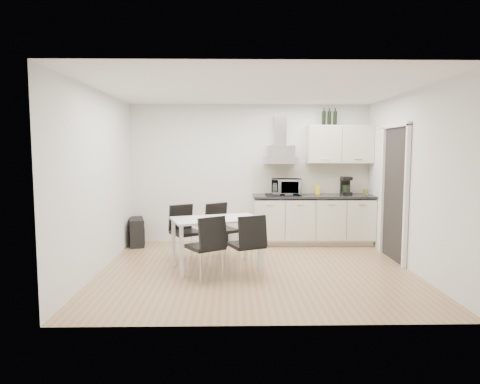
% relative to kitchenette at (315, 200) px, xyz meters
% --- Properties ---
extents(ground, '(4.50, 4.50, 0.00)m').
position_rel_kitchenette_xyz_m(ground, '(-1.19, -1.73, -0.83)').
color(ground, '#A47E57').
rests_on(ground, ground).
extents(wall_back, '(4.50, 0.10, 2.60)m').
position_rel_kitchenette_xyz_m(wall_back, '(-1.19, 0.27, 0.47)').
color(wall_back, silver).
rests_on(wall_back, ground).
extents(wall_front, '(4.50, 0.10, 2.60)m').
position_rel_kitchenette_xyz_m(wall_front, '(-1.19, -3.73, 0.47)').
color(wall_front, silver).
rests_on(wall_front, ground).
extents(wall_left, '(0.10, 4.00, 2.60)m').
position_rel_kitchenette_xyz_m(wall_left, '(-3.44, -1.73, 0.47)').
color(wall_left, silver).
rests_on(wall_left, ground).
extents(wall_right, '(0.10, 4.00, 2.60)m').
position_rel_kitchenette_xyz_m(wall_right, '(1.06, -1.73, 0.47)').
color(wall_right, silver).
rests_on(wall_right, ground).
extents(ceiling, '(4.50, 4.50, 0.00)m').
position_rel_kitchenette_xyz_m(ceiling, '(-1.19, -1.73, 1.77)').
color(ceiling, white).
rests_on(ceiling, wall_back).
extents(doorway, '(0.08, 1.04, 2.10)m').
position_rel_kitchenette_xyz_m(doorway, '(1.02, -1.18, 0.22)').
color(doorway, white).
rests_on(doorway, ground).
extents(kitchenette, '(2.22, 0.64, 2.52)m').
position_rel_kitchenette_xyz_m(kitchenette, '(0.00, 0.00, 0.00)').
color(kitchenette, beige).
rests_on(kitchenette, ground).
extents(dining_table, '(1.41, 1.06, 0.75)m').
position_rel_kitchenette_xyz_m(dining_table, '(-1.77, -1.62, -0.17)').
color(dining_table, white).
rests_on(dining_table, ground).
extents(chair_far_left, '(0.64, 0.66, 0.88)m').
position_rel_kitchenette_xyz_m(chair_far_left, '(-2.25, -1.20, -0.39)').
color(chair_far_left, black).
rests_on(chair_far_left, ground).
extents(chair_far_right, '(0.65, 0.66, 0.88)m').
position_rel_kitchenette_xyz_m(chair_far_right, '(-1.69, -1.01, -0.39)').
color(chair_far_right, black).
rests_on(chair_far_right, ground).
extents(chair_near_left, '(0.64, 0.66, 0.88)m').
position_rel_kitchenette_xyz_m(chair_near_left, '(-1.90, -2.19, -0.39)').
color(chair_near_left, black).
rests_on(chair_near_left, ground).
extents(chair_near_right, '(0.60, 0.63, 0.88)m').
position_rel_kitchenette_xyz_m(chair_near_right, '(-1.34, -2.08, -0.39)').
color(chair_near_right, black).
rests_on(chair_near_right, ground).
extents(guitar_amp, '(0.41, 0.64, 0.50)m').
position_rel_kitchenette_xyz_m(guitar_amp, '(-3.29, -0.08, -0.58)').
color(guitar_amp, black).
rests_on(guitar_amp, ground).
extents(floor_speaker, '(0.21, 0.19, 0.31)m').
position_rel_kitchenette_xyz_m(floor_speaker, '(-1.71, 0.17, -0.67)').
color(floor_speaker, black).
rests_on(floor_speaker, ground).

